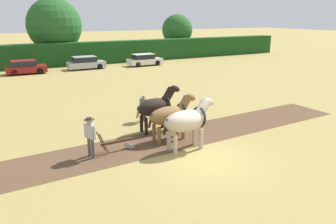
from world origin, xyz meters
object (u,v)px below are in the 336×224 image
at_px(tree_center, 177,30).
at_px(farmer_at_plow, 90,134).
at_px(parked_car_center_left, 86,63).
at_px(tree_center_left, 54,25).
at_px(draft_horse_trail_left, 156,107).
at_px(plow, 120,144).
at_px(farmer_beside_team, 144,106).
at_px(parked_car_left, 25,67).
at_px(draft_horse_lead_left, 187,121).
at_px(draft_horse_lead_right, 171,115).
at_px(parked_car_center, 144,60).

distance_m(tree_center, farmer_at_plow, 38.61).
bearing_deg(parked_car_center_left, tree_center_left, 105.83).
relative_size(tree_center_left, draft_horse_trail_left, 3.01).
xyz_separation_m(plow, farmer_beside_team, (2.75, 3.45, 0.57)).
bearing_deg(tree_center, farmer_beside_team, -123.22).
height_order(farmer_beside_team, parked_car_center_left, farmer_beside_team).
height_order(draft_horse_trail_left, parked_car_left, draft_horse_trail_left).
relative_size(tree_center_left, parked_car_left, 2.01).
xyz_separation_m(tree_center_left, farmer_beside_team, (-0.23, -27.73, -3.86)).
relative_size(plow, parked_car_center_left, 0.41).
height_order(draft_horse_lead_left, parked_car_left, draft_horse_lead_left).
bearing_deg(draft_horse_lead_right, tree_center_left, 86.87).
bearing_deg(farmer_at_plow, tree_center_left, 57.49).
xyz_separation_m(draft_horse_lead_left, draft_horse_lead_right, (-0.06, 1.45, -0.12)).
height_order(tree_center, draft_horse_trail_left, tree_center).
xyz_separation_m(plow, parked_car_center_left, (4.89, 24.34, 0.38)).
xyz_separation_m(farmer_beside_team, parked_car_center, (9.22, 20.21, -0.19)).
bearing_deg(parked_car_center_left, farmer_beside_team, -95.62).
distance_m(draft_horse_lead_left, draft_horse_lead_right, 1.46).
distance_m(farmer_beside_team, parked_car_center, 22.22).
height_order(draft_horse_lead_left, draft_horse_lead_right, draft_horse_lead_left).
bearing_deg(tree_center_left, plow, -95.46).
bearing_deg(tree_center, parked_car_center, -139.79).
bearing_deg(draft_horse_lead_right, parked_car_left, 97.46).
distance_m(tree_center_left, parked_car_center_left, 8.18).
height_order(tree_center, parked_car_center_left, tree_center).
height_order(parked_car_left, parked_car_center_left, parked_car_center_left).
bearing_deg(tree_center, draft_horse_lead_right, -120.37).
xyz_separation_m(tree_center, draft_horse_lead_right, (-18.25, -31.14, -2.57)).
relative_size(draft_horse_trail_left, parked_car_center_left, 0.64).
bearing_deg(parked_car_center, draft_horse_lead_right, -112.91).
relative_size(plow, farmer_at_plow, 0.96).
height_order(tree_center, farmer_beside_team, tree_center).
height_order(plow, parked_car_center, parked_car_center).
bearing_deg(farmer_at_plow, draft_horse_trail_left, -1.61).
height_order(farmer_at_plow, parked_car_left, farmer_at_plow).
relative_size(draft_horse_trail_left, farmer_at_plow, 1.49).
bearing_deg(parked_car_center, farmer_at_plow, -120.70).
distance_m(parked_car_left, parked_car_center_left, 6.46).
xyz_separation_m(farmer_beside_team, parked_car_center_left, (2.14, 20.89, -0.19)).
relative_size(draft_horse_lead_right, parked_car_center, 0.65).
height_order(draft_horse_lead_right, parked_car_left, draft_horse_lead_right).
bearing_deg(parked_car_left, plow, -84.76).
relative_size(draft_horse_trail_left, plow, 1.56).
bearing_deg(draft_horse_trail_left, parked_car_center_left, 81.75).
bearing_deg(tree_center_left, parked_car_center, -39.92).
relative_size(farmer_at_plow, parked_car_left, 0.45).
bearing_deg(draft_horse_trail_left, parked_car_center, 64.48).
relative_size(plow, parked_car_left, 0.43).
relative_size(tree_center_left, plow, 4.68).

